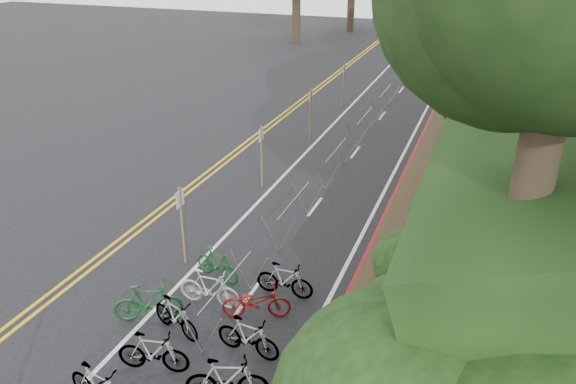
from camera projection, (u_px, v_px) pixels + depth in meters
name	position (u px, v px, depth m)	size (l,w,h in m)	color
ground	(54.00, 367.00, 12.89)	(120.00, 120.00, 0.00)	black
road_markings	(254.00, 196.00, 21.29)	(7.47, 80.00, 0.01)	gold
red_curb	(396.00, 194.00, 21.29)	(0.25, 28.00, 0.10)	maroon
bike_racks_rest	(336.00, 157.00, 22.66)	(1.14, 23.00, 1.17)	gray
signposts_rest	(289.00, 129.00, 24.02)	(0.08, 18.40, 2.50)	brown
bike_front	(148.00, 302.00, 14.26)	(1.74, 0.49, 1.05)	#144C1E
bike_valet	(180.00, 364.00, 12.24)	(3.35, 9.50, 1.07)	maroon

